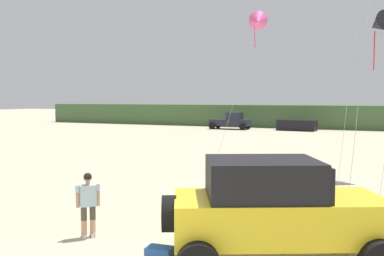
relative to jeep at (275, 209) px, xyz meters
The scene contains 8 objects.
dune_ridge 46.43m from the jeep, 87.73° to the left, with size 90.00×8.81×2.76m, color #426038.
jeep is the anchor object (origin of this frame).
person_watching 4.73m from the jeep, behind, with size 0.47×0.48×1.67m.
cooler_box 2.66m from the jeep, 155.42° to the right, with size 0.56×0.36×0.38m, color #23519E.
distant_pickup 40.58m from the jeep, 109.69° to the left, with size 4.62×2.40×1.98m.
distant_sedan 39.34m from the jeep, 99.10° to the left, with size 4.20×1.70×1.20m, color black.
kite_black_sled 12.77m from the jeep, 106.95° to the left, with size 2.43×1.83×7.77m.
kite_white_parafoil 13.20m from the jeep, 80.92° to the left, with size 2.77×4.63×7.43m.
Camera 1 is at (4.36, -6.20, 3.53)m, focal length 39.60 mm.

